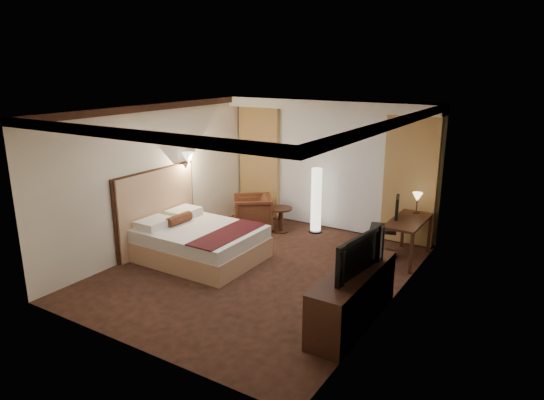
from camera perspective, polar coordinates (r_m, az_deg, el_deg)
The scene contains 21 objects.
floor at distance 8.30m, azimuth -1.47°, elevation -8.31°, with size 4.50×5.50×0.01m, color black.
ceiling at distance 7.61m, azimuth -1.62°, elevation 10.60°, with size 4.50×5.50×0.01m, color white.
back_wall at distance 10.19m, azimuth 7.01°, elevation 4.12°, with size 4.50×0.02×2.70m, color beige.
left_wall at distance 9.24m, azimuth -13.28°, elevation 2.62°, with size 0.02×5.50×2.70m, color beige.
right_wall at distance 6.91m, azimuth 14.23°, elevation -1.83°, with size 0.02×5.50×2.70m, color beige.
crown_molding at distance 7.62m, azimuth -1.61°, elevation 10.15°, with size 4.50×5.50×0.12m, color black, non-canonical shape.
soffit at distance 9.80m, azimuth 6.63°, elevation 11.05°, with size 4.50×0.50×0.20m, color white.
curtain_sheer at distance 10.14m, azimuth 6.80°, elevation 3.49°, with size 2.48×0.04×2.45m, color silver.
curtain_left_drape at distance 10.91m, azimuth -1.46°, elevation 4.45°, with size 1.00×0.14×2.45m, color #AC7C4F.
curtain_right_drape at distance 9.51m, azimuth 15.94°, elevation 2.17°, with size 1.00×0.14×2.45m, color #AC7C4F.
wall_sconce at distance 9.56m, azimuth -9.84°, elevation 4.89°, with size 0.24×0.24×0.24m, color white, non-canonical shape.
bed at distance 8.76m, azimuth -8.37°, elevation -5.05°, with size 2.03×1.58×0.59m, color white, non-canonical shape.
headboard at distance 9.28m, azimuth -13.33°, elevation -1.17°, with size 0.12×1.88×1.50m, color tan, non-canonical shape.
armchair at distance 10.21m, azimuth -2.28°, elevation -1.27°, with size 0.77×0.72×0.80m, color #462015.
side_table at distance 10.07m, azimuth 1.05°, elevation -2.33°, with size 0.47×0.47×0.52m, color black, non-canonical shape.
floor_lamp at distance 9.97m, azimuth 5.22°, elevation -0.04°, with size 0.29×0.29×1.37m, color white, non-canonical shape.
desk at distance 8.94m, azimuth 15.57°, elevation -4.52°, with size 0.55×1.25×0.75m, color black, non-canonical shape.
desk_lamp at distance 9.21m, azimuth 16.67°, elevation -0.44°, with size 0.18×0.18×0.34m, color #FFD899, non-canonical shape.
office_chair at distance 8.94m, azimuth 13.00°, elevation -3.01°, with size 0.55×0.55×1.14m, color black, non-canonical shape.
dresser at distance 6.68m, azimuth 9.51°, elevation -11.22°, with size 0.50×1.92×0.75m, color black, non-canonical shape.
television at distance 6.40m, azimuth 9.55°, elevation -5.46°, with size 1.18×0.68×0.15m, color black.
Camera 1 is at (4.18, -6.32, 3.37)m, focal length 32.00 mm.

